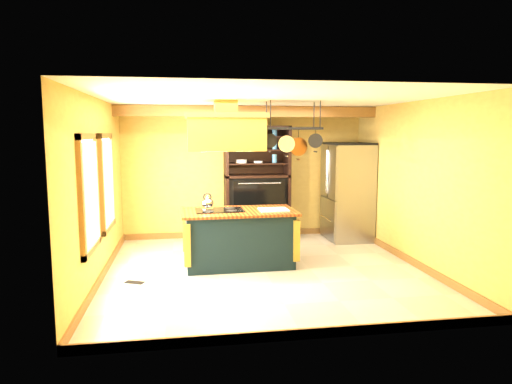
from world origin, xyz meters
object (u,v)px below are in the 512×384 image
object	(u,v)px
range_hood	(226,130)
refrigerator	(347,194)
kitchen_island	(239,237)
hutch	(257,196)
pot_rack	(293,134)

from	to	relation	value
range_hood	refrigerator	size ratio (longest dim) A/B	0.67
kitchen_island	refrigerator	bearing A→B (deg)	30.83
range_hood	refrigerator	world-z (taller)	range_hood
refrigerator	hutch	xyz separation A→B (m)	(-1.83, 0.35, -0.05)
pot_rack	refrigerator	bearing A→B (deg)	44.93
kitchen_island	pot_rack	size ratio (longest dim) A/B	1.97
hutch	pot_rack	bearing A→B (deg)	-80.64
kitchen_island	hutch	distance (m)	2.01
range_hood	pot_rack	xyz separation A→B (m)	(1.10, 0.00, -0.06)
kitchen_island	pot_rack	world-z (taller)	pot_rack
kitchen_island	hutch	size ratio (longest dim) A/B	0.81
kitchen_island	pot_rack	xyz separation A→B (m)	(0.91, 0.00, 1.70)
kitchen_island	hutch	bearing A→B (deg)	71.04
refrigerator	hutch	distance (m)	1.87
refrigerator	pot_rack	bearing A→B (deg)	-135.07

